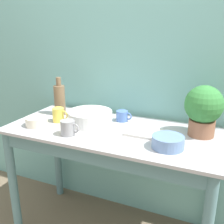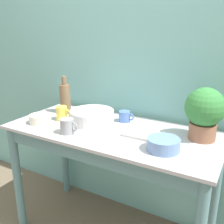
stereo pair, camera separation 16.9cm
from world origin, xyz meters
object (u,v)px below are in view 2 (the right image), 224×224
Objects in this scene: mug_grey at (67,126)px; mug_yellow at (62,113)px; mug_blue at (125,116)px; potted_plant at (204,111)px; bowl_small_cream at (40,119)px; bowl_small_blue at (163,144)px; bowl_wash_large at (92,117)px; tray_board at (143,134)px; bottle_tall at (65,98)px.

mug_yellow is at bearing 137.10° from mug_grey.
potted_plant is at bearing -5.21° from mug_blue.
mug_grey reaches higher than bowl_small_cream.
mug_blue is 0.62× the size of bowl_small_blue.
bowl_wash_large is at bearing 163.43° from bowl_small_blue.
bowl_wash_large is 2.43× the size of mug_grey.
potted_plant reaches higher than tray_board.
potted_plant is at bearing 14.47° from bowl_small_cream.
mug_yellow is at bearing 53.01° from bowl_small_cream.
mug_blue is at bearing 174.79° from potted_plant.
tray_board is at bearing -160.59° from potted_plant.
potted_plant is at bearing 59.90° from bowl_small_blue.
mug_blue is at bearing 59.85° from mug_grey.
mug_blue is (0.22, 0.37, -0.01)m from mug_grey.
bottle_tall is 1.29× the size of tray_board.
bowl_small_cream is (-0.29, 0.06, -0.02)m from mug_grey.
potted_plant reaches higher than mug_yellow.
tray_board is (0.21, -0.17, -0.03)m from mug_blue.
mug_yellow is at bearing -177.34° from tray_board.
mug_blue reaches higher than tray_board.
bowl_wash_large is 1.06× the size of bottle_tall.
bottle_tall is 0.18m from mug_yellow.
mug_yellow reaches higher than mug_blue.
potted_plant is 2.50× the size of mug_grey.
bowl_small_cream is at bearing -167.89° from tray_board.
bowl_small_cream is (-0.01, -0.27, -0.09)m from bottle_tall.
bowl_small_cream is at bearing -92.07° from bottle_tall.
bowl_wash_large is at bearing 175.83° from tray_board.
bottle_tall is 1.93× the size of bowl_small_cream.
potted_plant is 2.81× the size of mug_blue.
bowl_wash_large is 0.24m from mug_grey.
bowl_wash_large reaches higher than bowl_small_blue.
mug_grey is at bearing -49.30° from bottle_tall.
bottle_tall is at bearing 170.81° from tray_board.
mug_grey reaches higher than mug_blue.
potted_plant is 2.68× the size of mug_yellow.
tray_board is at bearing 2.66° from mug_yellow.
bottle_tall is 0.43m from mug_grey.
mug_grey is 0.56× the size of tray_board.
mug_yellow is (-0.41, -0.19, 0.01)m from mug_blue.
tray_board is (0.43, 0.21, -0.04)m from mug_grey.
mug_yellow reaches higher than bowl_wash_large.
potted_plant is at bearing 23.20° from mug_grey.
bowl_small_cream is 0.89m from bowl_small_blue.
mug_grey is 0.61m from bowl_small_blue.
bowl_wash_large is at bearing 14.67° from mug_yellow.
mug_blue is (0.19, 0.14, -0.01)m from bowl_wash_large.
mug_yellow is 0.16m from bowl_small_cream.
bowl_wash_large is at bearing -144.18° from mug_blue.
potted_plant is at bearing 6.81° from bowl_wash_large.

